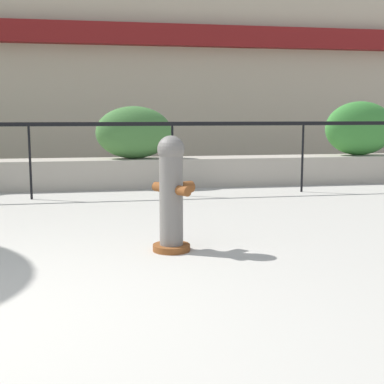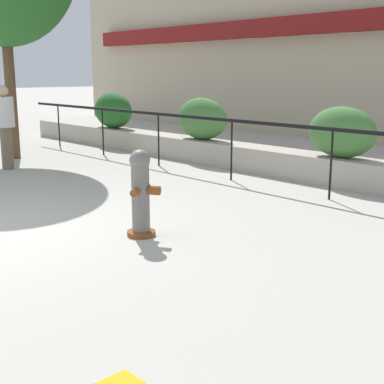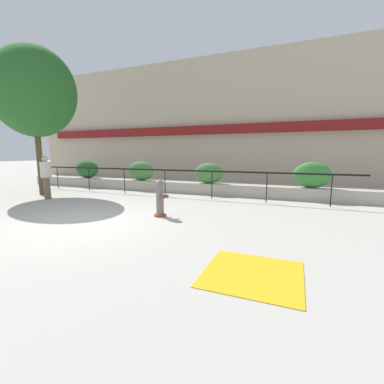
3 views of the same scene
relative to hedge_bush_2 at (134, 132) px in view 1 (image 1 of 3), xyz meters
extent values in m
cube|color=tan|center=(-1.63, 6.00, 3.05)|extent=(30.00, 1.00, 8.00)
cube|color=maroon|center=(-1.63, 5.32, 2.41)|extent=(27.00, 0.36, 0.56)
cube|color=#ADA393|center=(-1.63, 0.00, -0.70)|extent=(18.00, 0.70, 0.50)
cube|color=black|center=(-1.63, -1.10, 0.17)|extent=(15.00, 0.05, 0.06)
cylinder|color=black|center=(-1.63, -1.10, -0.38)|extent=(0.04, 0.04, 1.15)
cylinder|color=black|center=(0.51, -1.10, -0.38)|extent=(0.04, 0.04, 1.15)
cylinder|color=black|center=(2.66, -1.10, -0.38)|extent=(0.04, 0.04, 1.15)
ellipsoid|color=#427538|center=(0.00, 0.00, 0.00)|extent=(1.32, 0.63, 0.90)
ellipsoid|color=#387F33|center=(4.22, 0.00, 0.05)|extent=(1.37, 0.58, 1.00)
cylinder|color=brown|center=(0.01, -4.49, -0.92)|extent=(0.48, 0.48, 0.06)
cylinder|color=slate|center=(0.01, -4.49, -0.47)|extent=(0.30, 0.30, 0.85)
sphere|color=slate|center=(0.01, -4.49, 0.00)|extent=(0.25, 0.25, 0.25)
cylinder|color=brown|center=(0.17, -4.39, -0.36)|extent=(0.18, 0.17, 0.11)
cylinder|color=brown|center=(0.10, -4.63, -0.36)|extent=(0.14, 0.15, 0.09)
cylinder|color=brown|center=(-0.08, -4.34, -0.36)|extent=(0.14, 0.15, 0.09)
camera|label=1|loc=(-0.67, -9.34, 0.33)|focal=50.00mm
camera|label=2|loc=(5.12, -8.35, 1.04)|focal=50.00mm
camera|label=3|loc=(3.66, -10.94, 0.87)|focal=24.00mm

